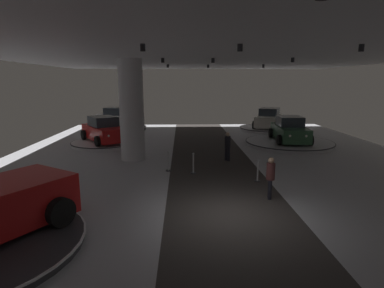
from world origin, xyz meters
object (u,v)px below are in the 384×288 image
Objects in this scene: display_car_far_right at (290,130)px; display_car_deep_right at (269,119)px; display_platform_deep_right at (268,128)px; display_platform_far_left at (105,143)px; visitor_walking_near at (228,145)px; display_car_far_left at (104,130)px; display_platform_far_right at (289,143)px; display_car_deep_left at (118,118)px; visitor_walking_far at (270,175)px; display_platform_deep_left at (119,128)px; column_left at (132,110)px.

display_car_deep_right is (0.37, 6.61, 0.01)m from display_car_far_right.
display_car_deep_right is at bearing 65.20° from display_platform_deep_right.
display_car_deep_right reaches higher than display_platform_deep_right.
visitor_walking_near reaches higher than display_platform_far_left.
display_car_far_left reaches higher than display_platform_far_left.
display_platform_deep_right is (0.36, 6.61, 0.01)m from display_platform_far_right.
display_car_deep_left is at bearing 93.11° from display_platform_far_left.
display_platform_deep_right is (13.45, -0.49, -0.93)m from display_car_deep_left.
display_car_far_right is 2.74× the size of visitor_walking_near.
display_car_deep_right is 1.02× the size of display_car_far_left.
display_platform_deep_right is 1.13× the size of display_platform_far_left.
display_car_deep_right is 2.87× the size of visitor_walking_far.
visitor_walking_far is (-4.49, -16.64, 0.76)m from display_platform_deep_right.
display_car_deep_left reaches higher than visitor_walking_near.
display_platform_deep_right is at bearing 64.19° from visitor_walking_near.
display_platform_far_left is 13.49m from visitor_walking_far.
display_platform_deep_right is (13.42, -0.49, -0.03)m from display_platform_deep_left.
display_platform_deep_right is 14.50m from display_platform_far_left.
display_car_deep_left is 13.47m from display_car_deep_right.
display_car_far_left is at bearing -154.54° from display_platform_deep_right.
display_platform_deep_left is at bearing 151.61° from display_car_far_right.
display_car_far_right is (13.10, -7.07, -0.06)m from display_car_deep_left.
display_platform_far_right is 10.88m from visitor_walking_far.
display_platform_deep_left is 6.78m from display_car_far_left.
display_car_deep_left reaches higher than display_platform_far_right.
display_platform_far_right is 3.75× the size of visitor_walking_far.
display_car_deep_left is at bearing 178.03° from display_car_deep_right.
visitor_walking_far is at bearing -112.37° from display_car_far_right.
column_left is at bearing -135.32° from display_platform_deep_right.
display_platform_deep_right is at bearing 25.46° from display_car_far_left.
display_car_far_right is 0.85× the size of display_platform_deep_right.
display_platform_deep_left is 6.76m from display_platform_far_left.
display_car_deep_left is at bearing 168.10° from display_platform_deep_left.
column_left is 1.22× the size of display_car_far_left.
display_platform_far_left is at bearing -86.89° from display_car_deep_left.
column_left is at bearing -58.07° from display_platform_far_left.
visitor_walking_near is at bearing -5.36° from column_left.
display_car_far_right reaches higher than visitor_walking_near.
visitor_walking_near is (7.82, -4.62, 0.76)m from display_platform_far_left.
display_car_deep_right is at bearing -1.95° from display_platform_deep_left.
column_left is at bearing -159.41° from display_car_far_right.
display_platform_far_left is at bearing 129.60° from visitor_walking_far.
display_car_deep_left is at bearing 105.12° from column_left.
display_car_deep_left is 0.75× the size of display_platform_far_right.
display_car_deep_right is 14.55m from display_platform_far_left.
display_car_far_left is 13.50m from visitor_walking_far.
display_platform_far_right is at bearing -93.07° from display_platform_deep_right.
column_left is at bearing 174.64° from visitor_walking_near.
display_platform_deep_left is 1.11× the size of display_car_far_right.
display_platform_deep_left reaches higher than display_platform_far_right.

